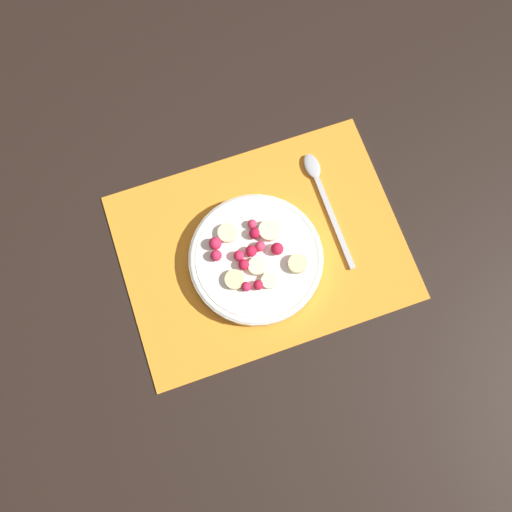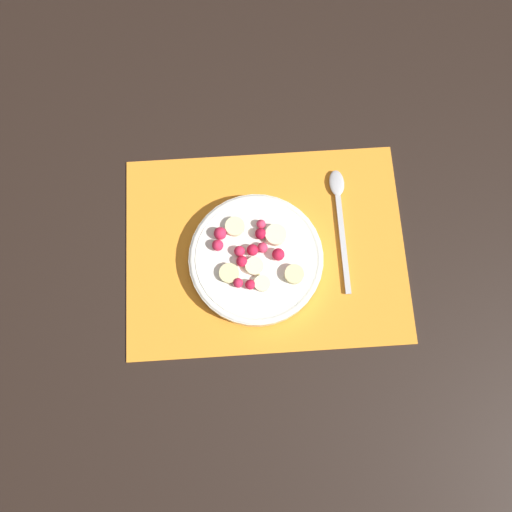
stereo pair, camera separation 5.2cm
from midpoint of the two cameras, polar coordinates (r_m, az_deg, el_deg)
ground_plane at (r=0.84m, az=-1.13°, el=0.78°), size 3.00×3.00×0.00m
placemat at (r=0.83m, az=-1.13°, el=0.83°), size 0.46×0.34×0.01m
fruit_bowl at (r=0.81m, az=-1.86°, el=-0.53°), size 0.22×0.22×0.05m
spoon at (r=0.87m, az=5.67°, el=7.61°), size 0.03×0.22×0.01m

